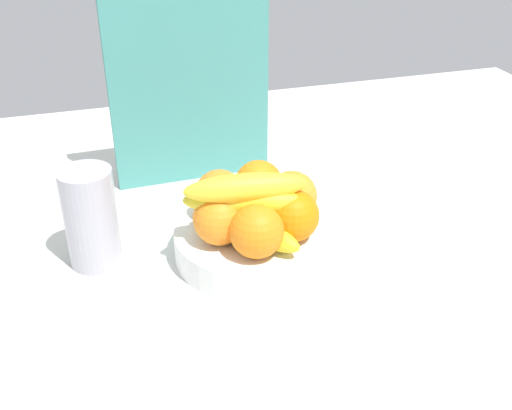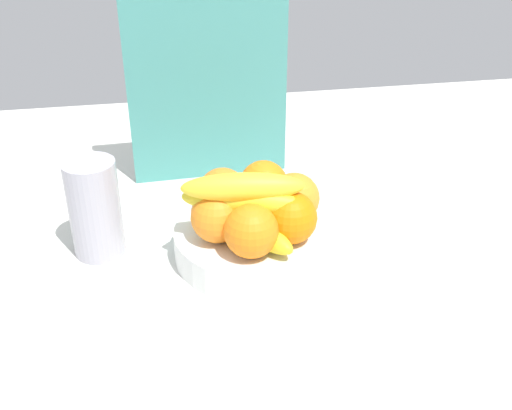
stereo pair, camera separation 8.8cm
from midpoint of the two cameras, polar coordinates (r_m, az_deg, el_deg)
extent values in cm
cube|color=silver|center=(93.59, 3.39, -5.76)|extent=(180.00, 140.00, 3.00)
cylinder|color=white|center=(92.32, 2.72, -3.45)|extent=(24.26, 24.26, 4.55)
sphere|color=orange|center=(95.00, 3.34, 1.81)|extent=(7.53, 7.53, 7.53)
sphere|color=orange|center=(92.62, -0.39, 1.07)|extent=(7.53, 7.53, 7.53)
sphere|color=orange|center=(86.58, -0.71, -1.16)|extent=(7.53, 7.53, 7.53)
sphere|color=orange|center=(83.42, 2.55, -2.51)|extent=(7.53, 7.53, 7.53)
sphere|color=orange|center=(86.80, 6.09, -1.26)|extent=(7.53, 7.53, 7.53)
sphere|color=orange|center=(91.72, 6.27, 0.57)|extent=(7.53, 7.53, 7.53)
ellipsoid|color=yellow|center=(87.62, 2.22, -2.13)|extent=(12.54, 16.47, 4.00)
ellipsoid|color=yellow|center=(86.87, 2.52, -0.74)|extent=(16.47, 12.55, 4.00)
ellipsoid|color=yellow|center=(85.25, 1.60, 0.35)|extent=(17.40, 9.08, 4.00)
ellipsoid|color=yellow|center=(84.02, 1.77, 1.59)|extent=(17.38, 6.19, 4.00)
cube|color=teal|center=(109.43, -2.16, 11.25)|extent=(28.05, 2.84, 36.00)
cylinder|color=#AFADBB|center=(92.19, -12.02, -0.40)|extent=(7.56, 7.56, 14.95)
camera|label=1|loc=(0.04, -87.19, 1.62)|focal=43.48mm
camera|label=2|loc=(0.04, 92.81, -1.62)|focal=43.48mm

